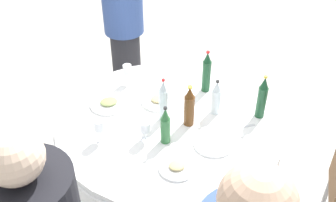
% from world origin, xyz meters
% --- Properties ---
extents(ground_plane, '(10.00, 10.00, 0.00)m').
position_xyz_m(ground_plane, '(0.00, 0.00, 0.00)').
color(ground_plane, '#B7B2A8').
extents(dining_table, '(1.47, 1.47, 0.74)m').
position_xyz_m(dining_table, '(0.00, 0.00, 0.59)').
color(dining_table, white).
rests_on(dining_table, ground_plane).
extents(bottle_clear_north, '(0.06, 0.06, 0.31)m').
position_xyz_m(bottle_clear_north, '(0.02, -0.02, 0.88)').
color(bottle_clear_north, silver).
rests_on(bottle_clear_north, dining_table).
extents(bottle_clear_near, '(0.06, 0.06, 0.25)m').
position_xyz_m(bottle_clear_near, '(-0.32, 0.04, 0.86)').
color(bottle_clear_near, silver).
rests_on(bottle_clear_near, dining_table).
extents(bottle_green_inner, '(0.06, 0.06, 0.26)m').
position_xyz_m(bottle_green_inner, '(0.09, 0.19, 0.86)').
color(bottle_green_inner, '#2D6B38').
rests_on(bottle_green_inner, dining_table).
extents(bottle_dark_green_south, '(0.06, 0.06, 0.32)m').
position_xyz_m(bottle_dark_green_south, '(-0.38, -0.21, 0.89)').
color(bottle_dark_green_south, '#194728').
rests_on(bottle_dark_green_south, dining_table).
extents(bottle_dark_green_west, '(0.06, 0.06, 0.31)m').
position_xyz_m(bottle_dark_green_west, '(-0.57, 0.19, 0.88)').
color(bottle_dark_green_west, '#194728').
rests_on(bottle_dark_green_west, dining_table).
extents(bottle_brown_outer, '(0.07, 0.07, 0.29)m').
position_xyz_m(bottle_brown_outer, '(-0.11, 0.09, 0.88)').
color(bottle_brown_outer, '#593314').
rests_on(bottle_brown_outer, dining_table).
extents(wine_glass_south, '(0.06, 0.06, 0.15)m').
position_xyz_m(wine_glass_south, '(0.11, -0.51, 0.85)').
color(wine_glass_south, white).
rests_on(wine_glass_south, dining_table).
extents(wine_glass_west, '(0.07, 0.07, 0.14)m').
position_xyz_m(wine_glass_west, '(0.20, 0.13, 0.84)').
color(wine_glass_west, white).
rests_on(wine_glass_west, dining_table).
extents(wine_glass_outer, '(0.06, 0.06, 0.15)m').
position_xyz_m(wine_glass_outer, '(0.45, 0.03, 0.85)').
color(wine_glass_outer, white).
rests_on(wine_glass_outer, dining_table).
extents(plate_far, '(0.26, 0.26, 0.04)m').
position_xyz_m(plate_far, '(0.31, -0.30, 0.75)').
color(plate_far, white).
rests_on(plate_far, dining_table).
extents(plate_mid, '(0.25, 0.25, 0.04)m').
position_xyz_m(plate_mid, '(-0.02, -0.20, 0.75)').
color(plate_mid, white).
rests_on(plate_mid, dining_table).
extents(plate_right, '(0.21, 0.21, 0.04)m').
position_xyz_m(plate_right, '(0.12, 0.42, 0.75)').
color(plate_right, white).
rests_on(plate_right, dining_table).
extents(plate_rear, '(0.25, 0.25, 0.02)m').
position_xyz_m(plate_rear, '(-0.17, 0.32, 0.75)').
color(plate_rear, white).
rests_on(plate_rear, dining_table).
extents(knife_near, '(0.18, 0.03, 0.00)m').
position_xyz_m(knife_near, '(-0.40, 0.25, 0.74)').
color(knife_near, silver).
rests_on(knife_near, dining_table).
extents(person_north, '(0.34, 0.34, 1.59)m').
position_xyz_m(person_north, '(-0.07, -1.18, 0.84)').
color(person_north, '#26262B').
rests_on(person_north, ground_plane).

